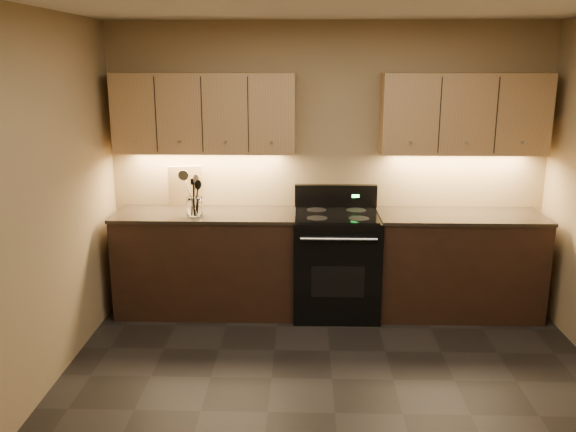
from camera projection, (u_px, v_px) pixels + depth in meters
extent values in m
plane|color=black|center=(335.00, 413.00, 4.01)|extent=(4.00, 4.00, 0.00)
cube|color=#A1865F|center=(327.00, 167.00, 5.62)|extent=(4.00, 0.04, 2.60)
cube|color=#A1865F|center=(13.00, 220.00, 3.74)|extent=(0.04, 4.00, 2.60)
cube|color=black|center=(207.00, 263.00, 5.57)|extent=(1.60, 0.60, 0.90)
cube|color=#3A3025|center=(205.00, 214.00, 5.46)|extent=(1.62, 0.62, 0.03)
cube|color=black|center=(457.00, 266.00, 5.51)|extent=(1.44, 0.60, 0.90)
cube|color=#3A3025|center=(461.00, 216.00, 5.40)|extent=(1.46, 0.62, 0.03)
cube|color=black|center=(336.00, 264.00, 5.52)|extent=(0.76, 0.65, 0.92)
cube|color=black|center=(337.00, 215.00, 5.40)|extent=(0.70, 0.60, 0.01)
cube|color=black|center=(336.00, 196.00, 5.65)|extent=(0.76, 0.07, 0.22)
cube|color=#19FF33|center=(356.00, 196.00, 5.61)|extent=(0.06, 0.00, 0.03)
cylinder|color=silver|center=(339.00, 239.00, 5.10)|extent=(0.65, 0.02, 0.02)
cube|color=black|center=(338.00, 282.00, 5.21)|extent=(0.46, 0.00, 0.28)
cylinder|color=black|center=(317.00, 218.00, 5.26)|extent=(0.18, 0.18, 0.00)
cylinder|color=black|center=(359.00, 218.00, 5.25)|extent=(0.18, 0.18, 0.00)
cylinder|color=black|center=(317.00, 210.00, 5.55)|extent=(0.18, 0.18, 0.00)
cylinder|color=black|center=(356.00, 210.00, 5.54)|extent=(0.18, 0.18, 0.00)
cube|color=tan|center=(205.00, 113.00, 5.38)|extent=(1.60, 0.30, 0.70)
cube|color=tan|center=(464.00, 114.00, 5.32)|extent=(1.44, 0.30, 0.70)
cube|color=#B2B5BA|center=(188.00, 185.00, 5.70)|extent=(0.08, 0.01, 0.12)
cylinder|color=white|center=(194.00, 207.00, 5.32)|extent=(0.17, 0.17, 0.17)
cylinder|color=white|center=(195.00, 215.00, 5.33)|extent=(0.13, 0.13, 0.02)
cube|color=tan|center=(185.00, 186.00, 5.66)|extent=(0.32, 0.15, 0.39)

